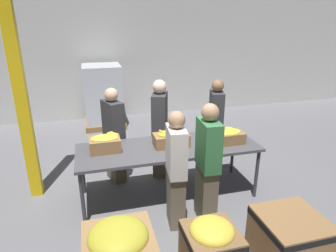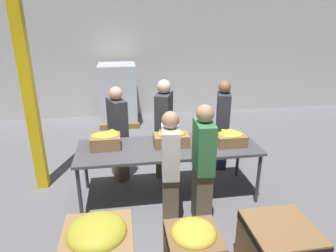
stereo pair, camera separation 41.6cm
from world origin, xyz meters
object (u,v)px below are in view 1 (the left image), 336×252
at_px(banana_box_0, 105,143).
at_px(banana_box_1, 171,138).
at_px(sorting_table, 169,150).
at_px(volunteer_2, 160,129).
at_px(volunteer_0, 114,136).
at_px(volunteer_1, 176,171).
at_px(volunteer_3, 207,165).
at_px(volunteer_4, 216,124).
at_px(donation_bin_1, 211,252).
at_px(banana_box_2, 229,136).
at_px(pallet_stack_0, 103,97).
at_px(support_pillar, 15,60).
at_px(donation_bin_2, 289,240).

relative_size(banana_box_0, banana_box_1, 0.83).
height_order(sorting_table, volunteer_2, volunteer_2).
height_order(volunteer_0, volunteer_1, volunteer_0).
relative_size(banana_box_1, volunteer_1, 0.33).
height_order(volunteer_3, volunteer_4, volunteer_3).
bearing_deg(volunteer_1, donation_bin_1, -170.23).
bearing_deg(volunteer_0, banana_box_2, 44.37).
bearing_deg(volunteer_0, pallet_stack_0, 159.81).
xyz_separation_m(volunteer_1, volunteer_3, (0.41, -0.01, 0.03)).
bearing_deg(banana_box_1, support_pillar, 164.85).
distance_m(sorting_table, support_pillar, 2.36).
distance_m(banana_box_0, banana_box_1, 0.92).
xyz_separation_m(volunteer_4, donation_bin_2, (-0.20, -2.43, -0.43)).
bearing_deg(sorting_table, pallet_stack_0, 101.93).
relative_size(volunteer_3, support_pillar, 0.40).
xyz_separation_m(volunteer_2, donation_bin_1, (-0.06, -2.33, -0.41)).
height_order(volunteer_3, donation_bin_1, volunteer_3).
bearing_deg(volunteer_0, banana_box_0, -36.65).
relative_size(sorting_table, volunteer_3, 1.62).
relative_size(volunteer_4, pallet_stack_0, 1.05).
bearing_deg(sorting_table, donation_bin_1, -90.91).
bearing_deg(banana_box_1, volunteer_1, -100.40).
distance_m(sorting_table, pallet_stack_0, 3.43).
height_order(volunteer_4, support_pillar, support_pillar).
height_order(donation_bin_2, support_pillar, support_pillar).
bearing_deg(volunteer_2, sorting_table, 17.32).
xyz_separation_m(sorting_table, banana_box_0, (-0.88, 0.09, 0.17)).
relative_size(volunteer_0, volunteer_1, 1.01).
height_order(volunteer_2, support_pillar, support_pillar).
xyz_separation_m(donation_bin_1, pallet_stack_0, (-0.68, 5.01, 0.33)).
height_order(banana_box_1, volunteer_4, volunteer_4).
distance_m(volunteer_0, volunteer_3, 1.68).
bearing_deg(support_pillar, sorting_table, -16.05).
bearing_deg(support_pillar, banana_box_2, -12.92).
xyz_separation_m(volunteer_3, donation_bin_2, (0.53, -0.99, -0.45)).
bearing_deg(support_pillar, banana_box_1, -15.15).
bearing_deg(volunteer_3, volunteer_2, 15.75).
bearing_deg(volunteer_0, support_pillar, -104.89).
height_order(volunteer_1, volunteer_2, volunteer_2).
xyz_separation_m(volunteer_0, pallet_stack_0, (-0.00, 2.69, -0.04)).
distance_m(volunteer_2, volunteer_3, 1.36).
bearing_deg(support_pillar, volunteer_0, 5.33).
height_order(volunteer_1, support_pillar, support_pillar).
distance_m(banana_box_2, pallet_stack_0, 3.80).
distance_m(donation_bin_2, support_pillar, 3.92).
distance_m(banana_box_0, donation_bin_1, 2.01).
relative_size(volunteer_1, pallet_stack_0, 1.03).
height_order(volunteer_0, volunteer_2, volunteer_2).
xyz_separation_m(volunteer_0, volunteer_4, (1.77, 0.11, 0.00)).
height_order(donation_bin_2, pallet_stack_0, pallet_stack_0).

